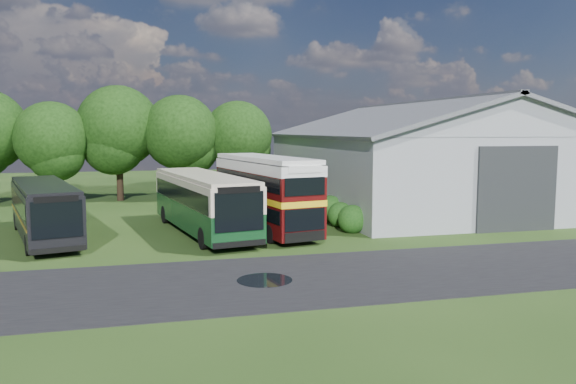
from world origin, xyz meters
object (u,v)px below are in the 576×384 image
object	(u,v)px
bus_green_single	(203,202)
bus_maroon_double	(265,194)
storage_shed	(420,152)
bus_dark_single	(44,209)

from	to	relation	value
bus_green_single	bus_maroon_double	size ratio (longest dim) A/B	1.20
bus_green_single	bus_maroon_double	xyz separation A→B (m)	(3.57, -0.34, 0.38)
storage_shed	bus_green_single	world-z (taller)	storage_shed
bus_maroon_double	bus_dark_single	size ratio (longest dim) A/B	0.92
bus_green_single	bus_maroon_double	bearing A→B (deg)	-15.66
bus_maroon_double	bus_dark_single	world-z (taller)	bus_maroon_double
bus_green_single	bus_maroon_double	distance (m)	3.61
bus_maroon_double	bus_dark_single	bearing A→B (deg)	166.25
storage_shed	bus_maroon_double	xyz separation A→B (m)	(-14.19, -8.36, -1.97)
storage_shed	bus_green_single	size ratio (longest dim) A/B	1.96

